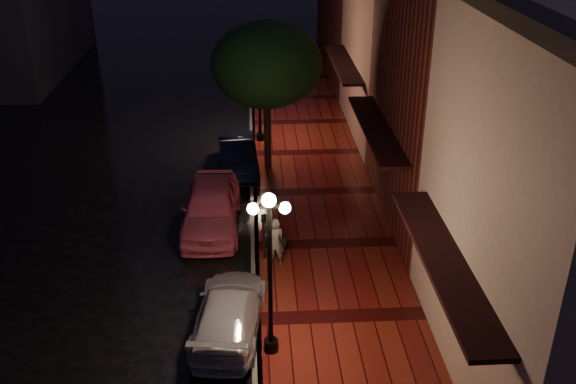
% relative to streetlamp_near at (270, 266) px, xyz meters
% --- Properties ---
extents(ground, '(120.00, 120.00, 0.00)m').
position_rel_streetlamp_near_xyz_m(ground, '(-0.35, 5.00, -2.60)').
color(ground, black).
rests_on(ground, ground).
extents(sidewalk, '(4.50, 60.00, 0.15)m').
position_rel_streetlamp_near_xyz_m(sidewalk, '(1.90, 5.00, -2.53)').
color(sidewalk, '#4C0F0D').
rests_on(sidewalk, ground).
extents(curb, '(0.25, 60.00, 0.15)m').
position_rel_streetlamp_near_xyz_m(curb, '(-0.35, 5.00, -2.53)').
color(curb, '#595451').
rests_on(curb, ground).
extents(storefront_mid, '(5.00, 8.00, 11.00)m').
position_rel_streetlamp_near_xyz_m(storefront_mid, '(6.65, 7.00, 2.90)').
color(storefront_mid, '#511914').
rests_on(storefront_mid, ground).
extents(storefront_far, '(5.00, 8.00, 9.00)m').
position_rel_streetlamp_near_xyz_m(storefront_far, '(6.65, 15.00, 1.90)').
color(storefront_far, '#8C5951').
rests_on(storefront_far, ground).
extents(streetlamp_near, '(0.96, 0.36, 4.31)m').
position_rel_streetlamp_near_xyz_m(streetlamp_near, '(0.00, 0.00, 0.00)').
color(streetlamp_near, black).
rests_on(streetlamp_near, sidewalk).
extents(streetlamp_far, '(0.96, 0.36, 4.31)m').
position_rel_streetlamp_near_xyz_m(streetlamp_far, '(0.00, 14.00, 0.00)').
color(streetlamp_far, black).
rests_on(streetlamp_far, sidewalk).
extents(street_tree, '(4.16, 4.16, 5.80)m').
position_rel_streetlamp_near_xyz_m(street_tree, '(0.26, 10.99, 1.64)').
color(street_tree, black).
rests_on(street_tree, sidewalk).
extents(pink_car, '(1.94, 4.66, 1.58)m').
position_rel_streetlamp_near_xyz_m(pink_car, '(-1.77, 6.50, -1.81)').
color(pink_car, '#E65E76').
rests_on(pink_car, ground).
extents(navy_car, '(1.76, 4.13, 1.32)m').
position_rel_streetlamp_near_xyz_m(navy_car, '(-0.95, 11.13, -1.94)').
color(navy_car, black).
rests_on(navy_car, ground).
extents(silver_car, '(2.12, 4.27, 1.19)m').
position_rel_streetlamp_near_xyz_m(silver_car, '(-1.04, 0.99, -2.00)').
color(silver_car, '#B0AFB7').
rests_on(silver_car, ground).
extents(woman_with_umbrella, '(0.92, 0.94, 2.21)m').
position_rel_streetlamp_near_xyz_m(woman_with_umbrella, '(0.25, 3.84, -0.99)').
color(woman_with_umbrella, silver).
rests_on(woman_with_umbrella, sidewalk).
extents(parking_meter, '(0.17, 0.15, 1.50)m').
position_rel_streetlamp_near_xyz_m(parking_meter, '(-0.06, 4.24, -1.54)').
color(parking_meter, black).
rests_on(parking_meter, sidewalk).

